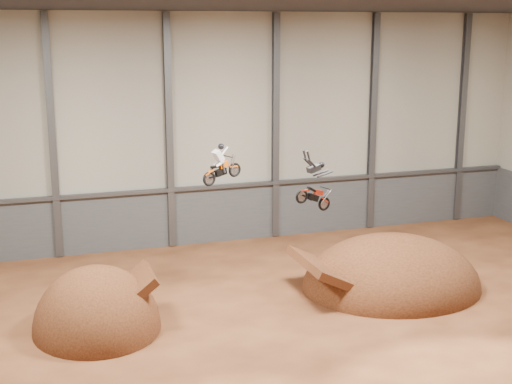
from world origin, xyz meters
TOP-DOWN VIEW (x-y plane):
  - floor at (0.00, 0.00)m, footprint 40.00×40.00m
  - back_wall at (0.00, 15.00)m, footprint 40.00×0.10m
  - ceiling at (0.00, 0.00)m, footprint 40.00×40.00m
  - lower_band_back at (0.00, 14.90)m, footprint 39.80×0.18m
  - steel_rail at (0.00, 14.75)m, footprint 39.80×0.35m
  - steel_column_1 at (-10.00, 14.80)m, footprint 0.40×0.36m
  - steel_column_2 at (-3.33, 14.80)m, footprint 0.40×0.36m
  - steel_column_3 at (3.33, 14.80)m, footprint 0.40×0.36m
  - steel_column_4 at (10.00, 14.80)m, footprint 0.40×0.36m
  - steel_column_5 at (16.67, 14.80)m, footprint 0.40×0.36m
  - takeoff_ramp at (-8.95, 3.79)m, footprint 5.62×6.49m
  - landing_ramp at (6.02, 4.36)m, footprint 9.33×8.25m
  - fmx_rider_a at (-2.46, 5.99)m, footprint 2.65×1.66m
  - fmx_rider_b at (0.62, 2.31)m, footprint 3.45×1.68m

SIDE VIEW (x-z plane):
  - floor at x=0.00m, z-range 0.00..0.00m
  - takeoff_ramp at x=-8.95m, z-range -2.81..2.81m
  - landing_ramp at x=6.02m, z-range -2.69..2.69m
  - lower_band_back at x=0.00m, z-range 0.00..3.50m
  - steel_rail at x=0.00m, z-range 3.45..3.65m
  - fmx_rider_b at x=0.62m, z-range 4.79..7.94m
  - fmx_rider_a at x=-2.46m, z-range 5.68..8.01m
  - back_wall at x=0.00m, z-range 0.00..14.00m
  - steel_column_1 at x=-10.00m, z-range 0.05..13.95m
  - steel_column_2 at x=-3.33m, z-range 0.05..13.95m
  - steel_column_3 at x=3.33m, z-range 0.05..13.95m
  - steel_column_4 at x=10.00m, z-range 0.05..13.95m
  - steel_column_5 at x=16.67m, z-range 0.05..13.95m
  - ceiling at x=0.00m, z-range 14.00..14.00m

